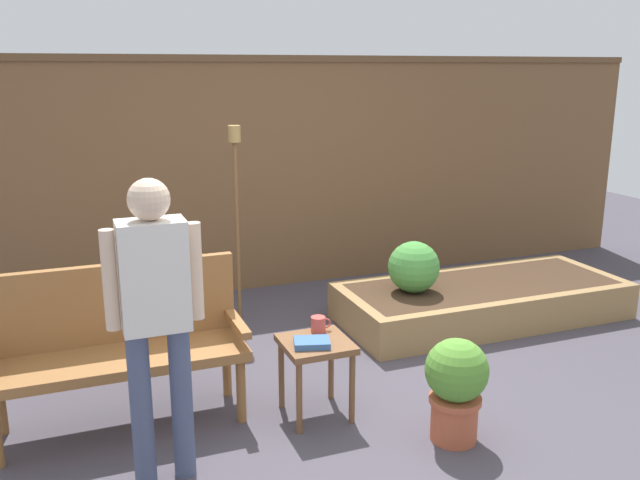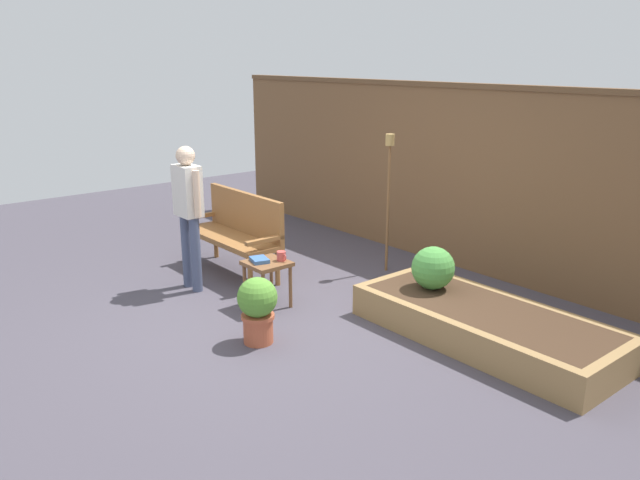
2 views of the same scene
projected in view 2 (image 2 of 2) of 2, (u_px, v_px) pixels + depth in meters
The scene contains 11 objects.
ground_plane at pixel (282, 318), 6.11m from camera, with size 14.00×14.00×0.00m, color #47424C.
fence_back at pixel (459, 176), 7.40m from camera, with size 8.40×0.14×2.16m.
garden_bench at pixel (238, 227), 7.28m from camera, with size 1.44×0.48×0.94m.
side_table at pixel (267, 269), 6.28m from camera, with size 0.40×0.40×0.48m.
cup_on_table at pixel (281, 256), 6.28m from camera, with size 0.13×0.09×0.10m.
book_on_table at pixel (259, 260), 6.25m from camera, with size 0.21×0.15×0.04m, color #38609E.
potted_boxwood at pixel (258, 307), 5.50m from camera, with size 0.36×0.36×0.60m.
raised_planter_bed at pixel (485, 325), 5.59m from camera, with size 2.40×1.00×0.30m.
shrub_near_bench at pixel (433, 268), 5.99m from camera, with size 0.41×0.41×0.41m.
tiki_torch at pixel (389, 178), 7.16m from camera, with size 0.10×0.10×1.61m.
person_by_bench at pixel (188, 205), 6.63m from camera, with size 0.47×0.20×1.56m.
Camera 2 is at (4.58, -3.33, 2.44)m, focal length 35.29 mm.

